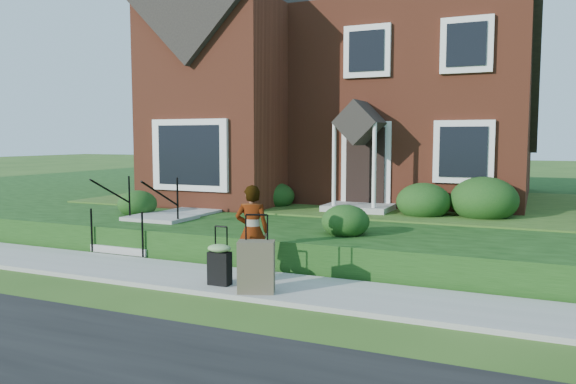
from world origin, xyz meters
The scene contains 10 objects.
ground centered at (0.00, 0.00, 0.00)m, with size 120.00×120.00×0.00m, color #2D5119.
sidewalk centered at (0.00, 0.00, 0.04)m, with size 60.00×1.60×0.08m, color #9E9B93.
terrace centered at (4.00, 10.90, 0.30)m, with size 44.00×20.00×0.60m, color #13360E.
walkway centered at (-2.50, 5.00, 0.63)m, with size 1.20×6.00×0.06m, color #9E9B93.
main_house centered at (-0.21, 9.61, 5.26)m, with size 10.40×10.20×9.40m.
front_steps centered at (-2.50, 1.84, 0.47)m, with size 1.40×2.02×1.50m.
foundation_shrubs centered at (0.54, 4.96, 1.06)m, with size 9.79×4.61×1.06m.
woman centered at (0.85, 0.34, 0.86)m, with size 0.57×0.37×1.56m, color #999999.
suitcase_black centered at (0.63, -0.36, 0.45)m, with size 0.40×0.33×0.95m.
suitcase_olive centered at (1.38, -0.52, 0.48)m, with size 0.63×0.49×1.20m.
Camera 1 is at (5.21, -7.97, 2.42)m, focal length 35.00 mm.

